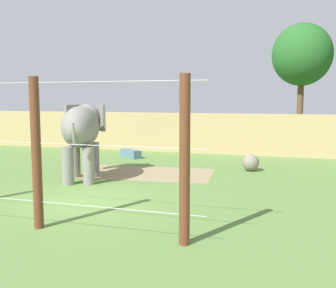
{
  "coord_description": "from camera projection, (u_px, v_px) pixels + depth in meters",
  "views": [
    {
      "loc": [
        6.2,
        -10.95,
        3.26
      ],
      "look_at": [
        1.46,
        4.29,
        1.4
      ],
      "focal_mm": 41.81,
      "sensor_mm": 36.0,
      "label": 1
    }
  ],
  "objects": [
    {
      "name": "ground_plane",
      "position": [
        85.0,
        200.0,
        12.6
      ],
      "size": [
        120.0,
        120.0,
        0.0
      ],
      "primitive_type": "plane",
      "color": "#5B7F3D"
    },
    {
      "name": "dirt_patch",
      "position": [
        148.0,
        173.0,
        17.17
      ],
      "size": [
        5.92,
        3.81,
        0.01
      ],
      "primitive_type": "cube",
      "rotation": [
        0.0,
        0.0,
        0.1
      ],
      "color": "#937F5B",
      "rests_on": "ground"
    },
    {
      "name": "embankment_wall",
      "position": [
        185.0,
        132.0,
        24.39
      ],
      "size": [
        36.0,
        1.8,
        2.34
      ],
      "primitive_type": "cube",
      "color": "tan",
      "rests_on": "ground"
    },
    {
      "name": "elephant",
      "position": [
        82.0,
        130.0,
        15.74
      ],
      "size": [
        2.43,
        3.88,
        3.02
      ],
      "color": "gray",
      "rests_on": "ground"
    },
    {
      "name": "enrichment_ball",
      "position": [
        251.0,
        163.0,
        17.66
      ],
      "size": [
        0.77,
        0.77,
        0.77
      ],
      "primitive_type": "sphere",
      "color": "gray",
      "rests_on": "ground"
    },
    {
      "name": "cable_fence",
      "position": [
        31.0,
        153.0,
        9.74
      ],
      "size": [
        9.07,
        0.24,
        3.8
      ],
      "color": "brown",
      "rests_on": "ground"
    },
    {
      "name": "feed_trough",
      "position": [
        131.0,
        154.0,
        21.68
      ],
      "size": [
        1.44,
        1.2,
        0.44
      ],
      "color": "slate",
      "rests_on": "ground"
    },
    {
      "name": "tree_left_of_centre",
      "position": [
        302.0,
        55.0,
        27.91
      ],
      "size": [
        4.22,
        4.22,
        8.6
      ],
      "color": "brown",
      "rests_on": "ground"
    }
  ]
}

